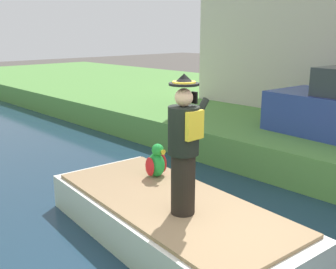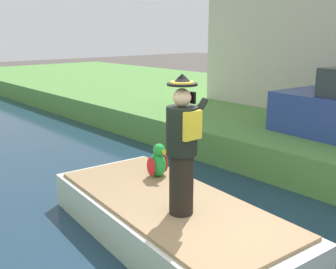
# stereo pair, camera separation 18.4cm
# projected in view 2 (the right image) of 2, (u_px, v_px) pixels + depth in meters

# --- Properties ---
(boat) EXTENTS (2.21, 4.36, 0.61)m
(boat) POSITION_uv_depth(u_px,v_px,m) (169.00, 219.00, 5.82)
(boat) COLOR silver
(boat) RESTS_ON canal_water
(person_pirate) EXTENTS (0.61, 0.42, 1.85)m
(person_pirate) POSITION_uv_depth(u_px,v_px,m) (182.00, 146.00, 5.09)
(person_pirate) COLOR black
(person_pirate) RESTS_ON boat
(parrot_plush) EXTENTS (0.36, 0.35, 0.57)m
(parrot_plush) POSITION_uv_depth(u_px,v_px,m) (158.00, 162.00, 6.61)
(parrot_plush) COLOR green
(parrot_plush) RESTS_ON boat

